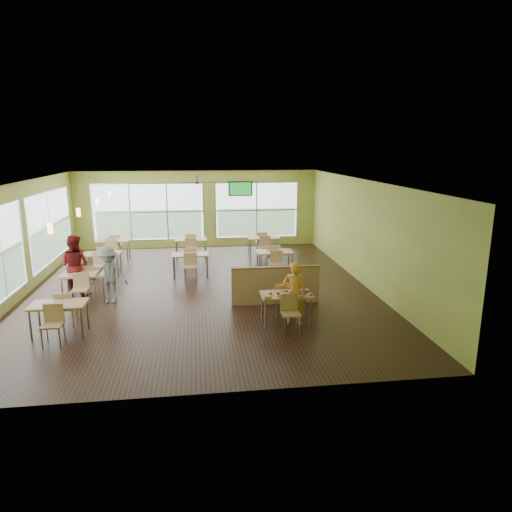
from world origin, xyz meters
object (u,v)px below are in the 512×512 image
object	(u,v)px
main_table	(286,298)
half_wall_divider	(276,285)
food_basket	(305,290)
man_plaid	(294,293)

from	to	relation	value
main_table	half_wall_divider	size ratio (longest dim) A/B	0.63
main_table	food_basket	size ratio (longest dim) A/B	7.11
half_wall_divider	man_plaid	distance (m)	1.53
half_wall_divider	man_plaid	xyz separation A→B (m)	(0.19, -1.50, 0.25)
main_table	man_plaid	bearing A→B (deg)	-14.72
main_table	food_basket	xyz separation A→B (m)	(0.48, 0.11, 0.15)
man_plaid	half_wall_divider	bearing A→B (deg)	-64.91
man_plaid	food_basket	xyz separation A→B (m)	(0.30, 0.16, 0.00)
man_plaid	food_basket	distance (m)	0.34
main_table	half_wall_divider	distance (m)	1.45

